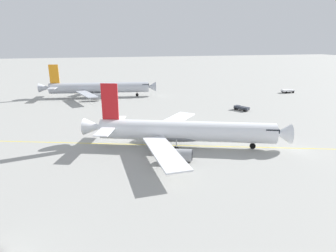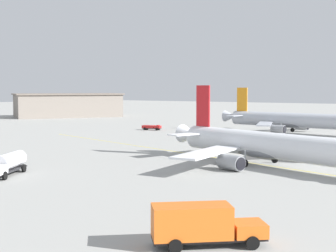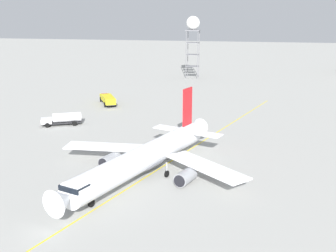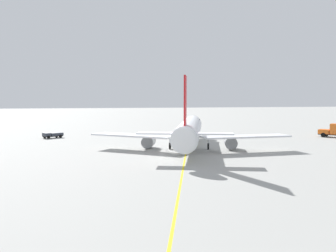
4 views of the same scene
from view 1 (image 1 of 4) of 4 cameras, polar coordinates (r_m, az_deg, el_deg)
The scene contains 6 objects.
ground_plane at distance 56.81m, azimuth -1.78°, elevation -3.62°, with size 600.00×600.00×0.00m, color #9E9E99.
airliner_main at distance 54.69m, azimuth 3.07°, elevation -1.16°, with size 38.33×32.61×12.03m.
airliner_secondary at distance 106.05m, azimuth -13.71°, elevation 7.34°, with size 41.01×30.72×11.65m.
baggage_truck_truck at distance 86.39m, azimuth 14.44°, elevation 3.51°, with size 3.75×4.61×1.22m.
pushback_tug_truck at distance 121.08m, azimuth 22.73°, elevation 6.49°, with size 4.78×2.53×1.30m.
taxiway_centreline at distance 56.24m, azimuth 7.72°, elevation -3.99°, with size 135.69×43.67×0.01m.
Camera 1 is at (11.05, 52.06, 19.86)m, focal length 30.58 mm.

